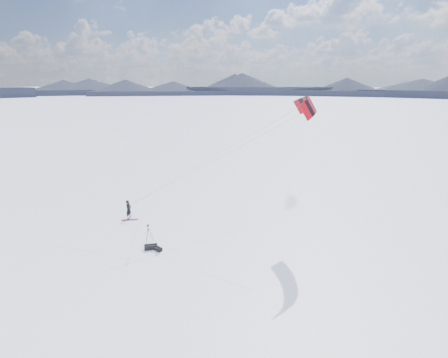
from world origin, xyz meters
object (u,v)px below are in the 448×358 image
at_px(snowkiter, 129,218).
at_px(gear_bag_a, 151,247).
at_px(gear_bag_b, 158,249).
at_px(tripod, 148,231).
at_px(snowboard, 130,220).

xyz_separation_m(snowkiter, gear_bag_a, (4.92, -4.15, 0.18)).
distance_m(snowkiter, gear_bag_b, 6.87).
xyz_separation_m(snowkiter, tripod, (4.08, -3.12, 0.87)).
bearing_deg(snowboard, gear_bag_a, -69.17).
xyz_separation_m(snowboard, gear_bag_a, (4.65, -3.83, 0.16)).
bearing_deg(gear_bag_b, gear_bag_a, -159.46).
relative_size(snowboard, gear_bag_b, 1.81).
xyz_separation_m(gear_bag_a, gear_bag_b, (0.55, 0.01, -0.04)).
relative_size(snowkiter, tripod, 1.26).
height_order(tripod, gear_bag_b, tripod).
bearing_deg(gear_bag_a, snowkiter, 106.46).
distance_m(snowkiter, gear_bag_a, 6.44).
distance_m(snowboard, tripod, 4.80).
bearing_deg(gear_bag_b, tripod, 163.56).
height_order(snowboard, gear_bag_b, gear_bag_b).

